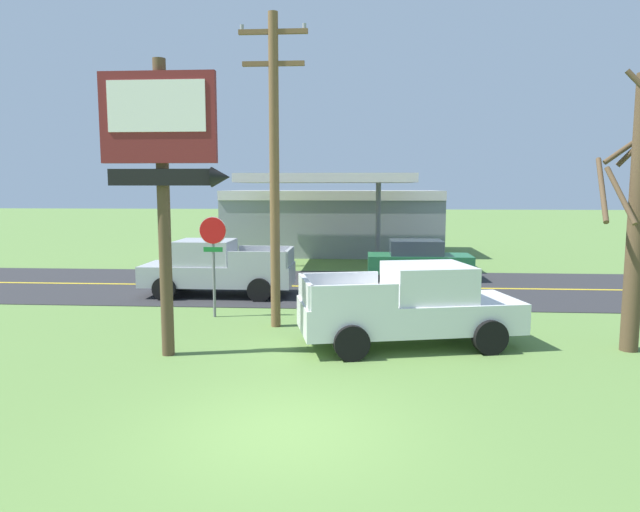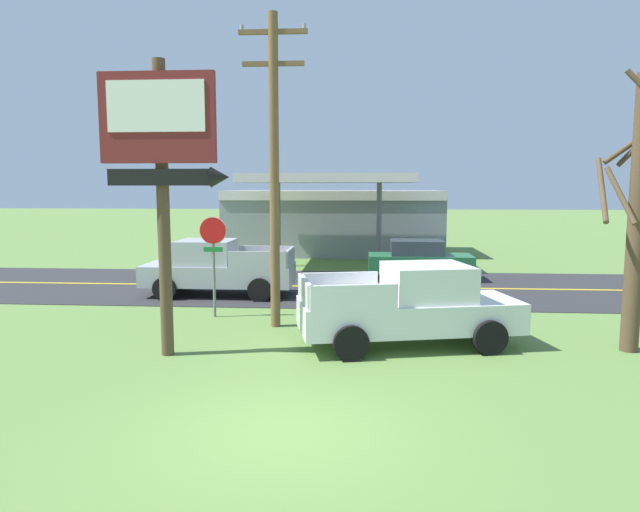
# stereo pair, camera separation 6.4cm
# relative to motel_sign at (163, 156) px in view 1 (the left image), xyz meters

# --- Properties ---
(ground_plane) EXTENTS (180.00, 180.00, 0.00)m
(ground_plane) POSITION_rel_motel_sign_xyz_m (3.11, -3.78, -4.47)
(ground_plane) COLOR #5B7F3D
(road_asphalt) EXTENTS (140.00, 8.00, 0.02)m
(road_asphalt) POSITION_rel_motel_sign_xyz_m (3.11, 9.22, -4.46)
(road_asphalt) COLOR #2B2B2D
(road_asphalt) RESTS_ON ground
(road_centre_line) EXTENTS (126.00, 0.20, 0.01)m
(road_centre_line) POSITION_rel_motel_sign_xyz_m (3.11, 9.22, -4.45)
(road_centre_line) COLOR gold
(road_centre_line) RESTS_ON road_asphalt
(motel_sign) EXTENTS (2.81, 0.54, 6.54)m
(motel_sign) POSITION_rel_motel_sign_xyz_m (0.00, 0.00, 0.00)
(motel_sign) COLOR brown
(motel_sign) RESTS_ON ground
(stop_sign) EXTENTS (0.80, 0.08, 2.95)m
(stop_sign) POSITION_rel_motel_sign_xyz_m (0.02, 3.94, -2.45)
(stop_sign) COLOR slate
(stop_sign) RESTS_ON ground
(utility_pole) EXTENTS (1.81, 0.26, 8.29)m
(utility_pole) POSITION_rel_motel_sign_xyz_m (1.98, 2.95, -0.05)
(utility_pole) COLOR brown
(utility_pole) RESTS_ON ground
(bare_tree) EXTENTS (1.84, 1.69, 6.51)m
(bare_tree) POSITION_rel_motel_sign_xyz_m (10.56, 1.22, -1.11)
(bare_tree) COLOR brown
(bare_tree) RESTS_ON ground
(gas_station) EXTENTS (12.00, 11.50, 4.40)m
(gas_station) POSITION_rel_motel_sign_xyz_m (2.72, 20.41, -2.53)
(gas_station) COLOR gray
(gas_station) RESTS_ON ground
(pickup_white_parked_on_lawn) EXTENTS (5.50, 3.06, 1.96)m
(pickup_white_parked_on_lawn) POSITION_rel_motel_sign_xyz_m (5.52, 1.30, -3.51)
(pickup_white_parked_on_lawn) COLOR silver
(pickup_white_parked_on_lawn) RESTS_ON ground
(pickup_silver_on_road) EXTENTS (5.20, 2.24, 1.96)m
(pickup_silver_on_road) POSITION_rel_motel_sign_xyz_m (-0.73, 7.22, -3.51)
(pickup_silver_on_road) COLOR #A8AAAF
(pickup_silver_on_road) RESTS_ON ground
(car_green_near_lane) EXTENTS (4.20, 2.00, 1.64)m
(car_green_near_lane) POSITION_rel_motel_sign_xyz_m (6.68, 11.22, -3.64)
(car_green_near_lane) COLOR #1E6038
(car_green_near_lane) RESTS_ON ground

